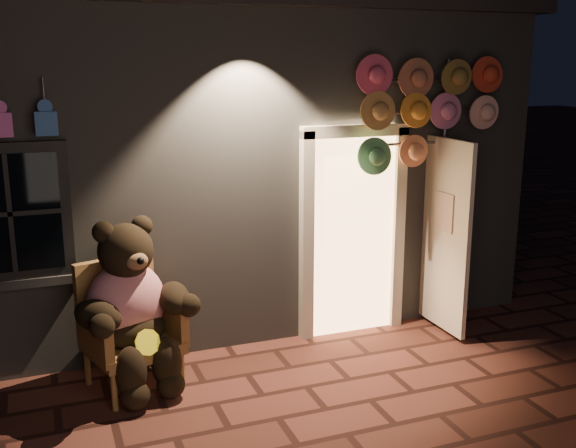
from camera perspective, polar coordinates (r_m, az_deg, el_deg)
ground at (r=5.66m, az=-0.80°, el=-16.13°), size 60.00×60.00×0.00m
shop_building at (r=8.83m, az=-9.81°, el=6.49°), size 7.30×5.95×3.51m
wicker_armchair at (r=6.14m, az=-13.44°, el=-8.27°), size 0.92×0.87×1.11m
teddy_bear at (r=5.94m, az=-13.12°, el=-6.88°), size 1.06×0.96×1.52m
hat_rack at (r=6.99m, az=11.62°, el=9.53°), size 1.61×0.22×2.85m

